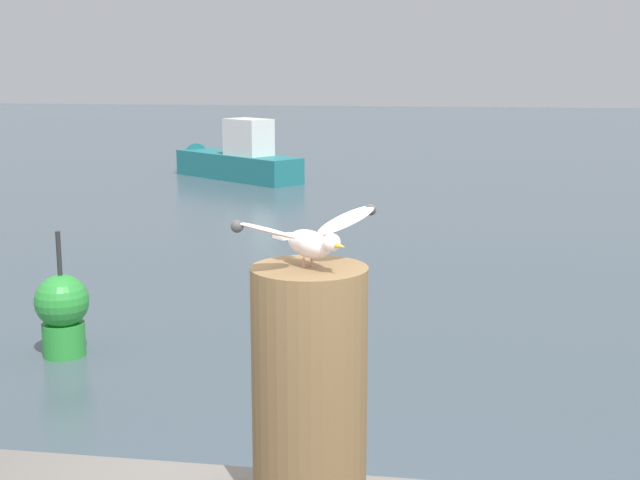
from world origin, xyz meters
TOP-DOWN VIEW (x-y plane):
  - mooring_post at (-0.08, -0.25)m, footprint 0.43×0.43m
  - seagull at (-0.08, -0.25)m, footprint 0.51×0.51m
  - boat_teal at (-5.57, 19.45)m, footprint 4.41×3.60m
  - channel_buoy at (-3.59, 5.01)m, footprint 0.56×0.56m

SIDE VIEW (x-z plane):
  - channel_buoy at x=-3.59m, z-range -0.19..1.14m
  - boat_teal at x=-5.57m, z-range -0.35..1.34m
  - mooring_post at x=-0.08m, z-range 1.37..2.29m
  - seagull at x=-0.08m, z-range 2.30..2.51m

